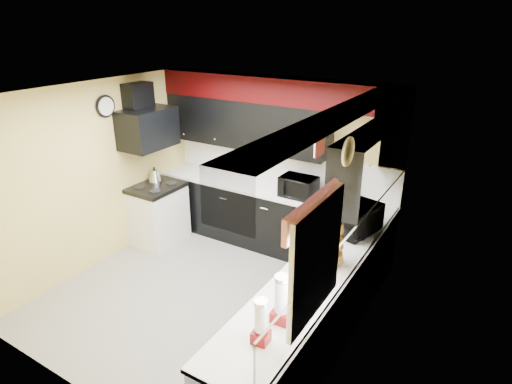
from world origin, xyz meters
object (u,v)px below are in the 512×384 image
microwave (356,219)px  kettle (155,175)px  knife_block (343,195)px  utensil_crock (340,200)px  toaster_oven (298,187)px

microwave → kettle: bearing=102.4°
knife_block → kettle: size_ratio=1.11×
microwave → utensil_crock: 0.75m
microwave → knife_block: 0.82m
microwave → utensil_crock: bearing=47.6°
utensil_crock → knife_block: bearing=90.0°
toaster_oven → knife_block: size_ratio=2.24×
toaster_oven → kettle: (-2.14, -0.56, -0.07)m
microwave → kettle: (-3.17, 0.04, -0.09)m
knife_block → microwave: bearing=-71.1°
utensil_crock → toaster_oven: bearing=-178.4°
knife_block → toaster_oven: bearing=177.6°
microwave → knife_block: size_ratio=2.70×
toaster_oven → knife_block: 0.61m
toaster_oven → utensil_crock: (0.60, 0.02, -0.07)m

